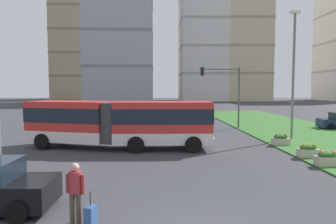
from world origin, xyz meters
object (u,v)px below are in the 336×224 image
articulated_bus (119,123)px  apartment_tower_westcentre (120,19)px  apartment_tower_eastcentre (239,23)px  flower_planter_2 (327,158)px  apartment_tower_west (81,44)px  streetlight_median (293,70)px  pedestrian_crossing (75,189)px  traffic_light_far_right (226,86)px  apartment_tower_centre (202,24)px  flower_planter_3 (308,151)px  flower_planter_4 (281,140)px  car_silver_hatch (109,118)px  rolling_suitcase (91,216)px

articulated_bus → apartment_tower_westcentre: apartment_tower_westcentre is taller
apartment_tower_eastcentre → flower_planter_2: bearing=-102.4°
articulated_bus → apartment_tower_west: apartment_tower_west is taller
flower_planter_2 → streetlight_median: bearing=76.9°
apartment_tower_eastcentre → apartment_tower_west: bearing=162.9°
apartment_tower_west → streetlight_median: bearing=-68.1°
apartment_tower_west → apartment_tower_westcentre: bearing=-54.8°
pedestrian_crossing → traffic_light_far_right: size_ratio=0.30×
apartment_tower_west → traffic_light_far_right: bearing=-68.7°
apartment_tower_centre → apartment_tower_eastcentre: size_ratio=0.99×
apartment_tower_westcentre → apartment_tower_eastcentre: bearing=12.0°
flower_planter_3 → flower_planter_4: (0.00, 3.68, 0.00)m
pedestrian_crossing → apartment_tower_west: 116.40m
streetlight_median → flower_planter_2: bearing=-103.1°
apartment_tower_centre → apartment_tower_eastcentre: 12.23m
apartment_tower_centre → streetlight_median: bearing=-93.7°
car_silver_hatch → flower_planter_3: bearing=-50.6°
flower_planter_3 → apartment_tower_west: size_ratio=0.03×
flower_planter_2 → traffic_light_far_right: size_ratio=0.19×
rolling_suitcase → traffic_light_far_right: (8.42, 20.70, 3.74)m
car_silver_hatch → flower_planter_4: car_silver_hatch is taller
pedestrian_crossing → flower_planter_4: bearing=47.3°
pedestrian_crossing → streetlight_median: (12.46, 14.04, 4.21)m
car_silver_hatch → apartment_tower_eastcentre: size_ratio=0.09×
flower_planter_3 → apartment_tower_westcentre: (-19.18, 78.20, 24.49)m
flower_planter_3 → apartment_tower_west: 112.14m
pedestrian_crossing → flower_planter_2: 12.11m
car_silver_hatch → traffic_light_far_right: size_ratio=0.75×
traffic_light_far_right → car_silver_hatch: bearing=163.7°
flower_planter_2 → apartment_tower_centre: apartment_tower_centre is taller
flower_planter_2 → apartment_tower_eastcentre: apartment_tower_eastcentre is taller
rolling_suitcase → flower_planter_3: size_ratio=0.88×
articulated_bus → apartment_tower_eastcentre: apartment_tower_eastcentre is taller
flower_planter_3 → apartment_tower_eastcentre: (19.34, 86.40, 25.39)m
pedestrian_crossing → apartment_tower_eastcentre: apartment_tower_eastcentre is taller
apartment_tower_centre → apartment_tower_west: bearing=159.0°
flower_planter_4 → apartment_tower_west: 108.74m
streetlight_median → apartment_tower_westcentre: size_ratio=0.19×
articulated_bus → flower_planter_4: size_ratio=10.91×
streetlight_median → apartment_tower_westcentre: (-21.08, 71.91, 19.70)m
articulated_bus → pedestrian_crossing: (0.12, -11.09, -0.65)m
apartment_tower_centre → apartment_tower_westcentre: bearing=-162.0°
articulated_bus → apartment_tower_centre: (17.80, 83.42, 23.82)m
flower_planter_2 → apartment_tower_eastcentre: size_ratio=0.02×
articulated_bus → car_silver_hatch: bearing=101.4°
apartment_tower_west → apartment_tower_centre: (44.35, -17.00, 4.44)m
car_silver_hatch → apartment_tower_eastcentre: 81.43m
rolling_suitcase → apartment_tower_eastcentre: 102.09m
traffic_light_far_right → apartment_tower_eastcentre: apartment_tower_eastcentre is taller
rolling_suitcase → traffic_light_far_right: size_ratio=0.17×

